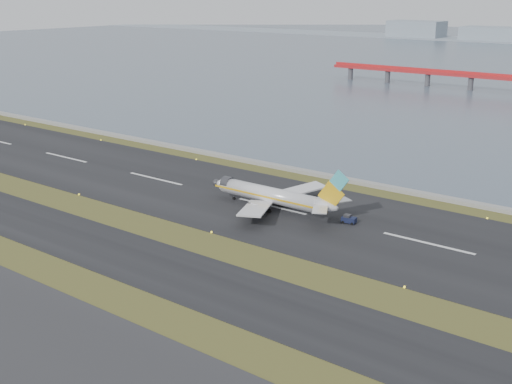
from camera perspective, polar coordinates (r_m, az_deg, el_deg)
ground at (r=134.69m, az=-6.06°, el=-4.58°), size 1000.00×1000.00×0.00m
taxiway_strip at (r=126.90m, az=-9.76°, el=-6.14°), size 1000.00×18.00×0.10m
runway_strip at (r=156.45m, az=1.41°, el=-1.29°), size 1000.00×45.00×0.10m
seawall at (r=180.48m, az=6.97°, el=1.30°), size 1000.00×2.50×1.00m
airliner at (r=153.14m, az=1.66°, el=-0.37°), size 38.52×32.89×12.80m
pushback_tug at (r=146.41m, az=8.24°, el=-2.41°), size 3.43×2.27×2.06m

